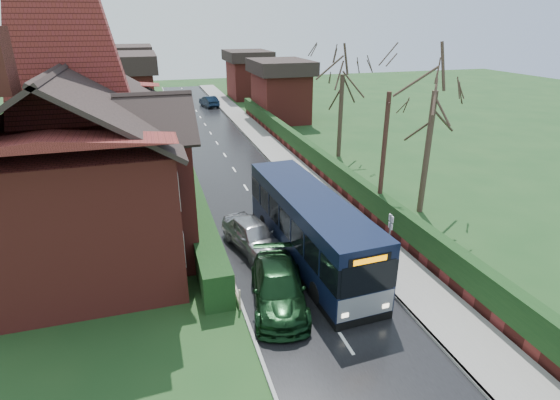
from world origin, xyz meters
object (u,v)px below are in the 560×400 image
object	(u,v)px
car_silver	(253,235)
bus_stop_sign	(390,233)
bus	(309,228)
telegraph_pole	(383,161)
brick_house	(88,158)
car_green	(278,288)

from	to	relation	value
car_silver	bus_stop_sign	size ratio (longest dim) A/B	1.73
bus	telegraph_pole	bearing A→B (deg)	23.92
brick_house	telegraph_pole	world-z (taller)	brick_house
brick_house	car_silver	bearing A→B (deg)	-23.55
brick_house	car_silver	distance (m)	8.68
car_silver	bus	bearing A→B (deg)	-49.04
brick_house	bus_stop_sign	distance (m)	14.54
bus_stop_sign	car_silver	bearing A→B (deg)	153.38
bus	car_green	xyz separation A→B (m)	(-2.40, -3.02, -0.87)
car_silver	car_green	bearing A→B (deg)	-104.44
brick_house	telegraph_pole	size ratio (longest dim) A/B	2.03
car_silver	car_green	distance (m)	4.68
car_silver	telegraph_pole	xyz separation A→B (m)	(7.30, 0.86, 2.89)
brick_house	car_green	world-z (taller)	brick_house
brick_house	bus_stop_sign	world-z (taller)	brick_house
brick_house	telegraph_pole	bearing A→B (deg)	-8.98
bus_stop_sign	telegraph_pole	size ratio (longest dim) A/B	0.36
brick_house	car_silver	size ratio (longest dim) A/B	3.28
bus	bus_stop_sign	world-z (taller)	bus
car_silver	telegraph_pole	world-z (taller)	telegraph_pole
car_green	bus_stop_sign	world-z (taller)	bus_stop_sign
car_green	telegraph_pole	distance (m)	9.69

